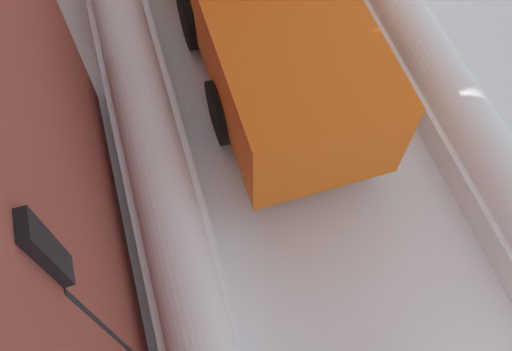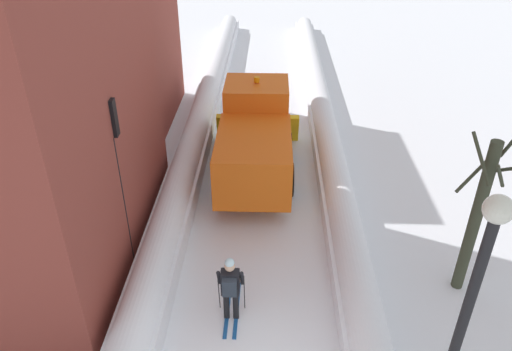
{
  "view_description": "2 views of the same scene",
  "coord_description": "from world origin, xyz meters",
  "views": [
    {
      "loc": [
        -2.23,
        2.18,
        7.6
      ],
      "look_at": [
        -1.18,
        5.62,
        1.1
      ],
      "focal_mm": 36.65,
      "sensor_mm": 36.0,
      "label": 1
    },
    {
      "loc": [
        0.34,
        -6.29,
        8.91
      ],
      "look_at": [
        -0.08,
        6.51,
        1.13
      ],
      "focal_mm": 34.37,
      "sensor_mm": 36.0,
      "label": 2
    }
  ],
  "objects": [
    {
      "name": "skier",
      "position": [
        -0.51,
        1.86,
        1.0
      ],
      "size": [
        0.62,
        1.8,
        1.81
      ],
      "color": "black",
      "rests_on": "ground"
    },
    {
      "name": "snowbank_left",
      "position": [
        -2.51,
        10.0,
        0.5
      ],
      "size": [
        1.1,
        36.0,
        1.11
      ],
      "color": "white",
      "rests_on": "ground"
    },
    {
      "name": "traffic_light_pole",
      "position": [
        -3.32,
        3.78,
        3.27
      ],
      "size": [
        0.28,
        0.42,
        4.69
      ],
      "color": "black",
      "rests_on": "ground"
    },
    {
      "name": "ground_plane",
      "position": [
        0.0,
        10.0,
        0.0
      ],
      "size": [
        80.0,
        80.0,
        0.0
      ],
      "primitive_type": "plane",
      "color": "white"
    },
    {
      "name": "street_lamp",
      "position": [
        3.28,
        -1.05,
        3.45
      ],
      "size": [
        0.4,
        0.4,
        5.48
      ],
      "color": "black",
      "rests_on": "ground"
    },
    {
      "name": "building_brick_mid",
      "position": [
        -7.73,
        12.92,
        4.18
      ],
      "size": [
        7.85,
        6.2,
        8.35
      ],
      "color": "brown",
      "rests_on": "ground"
    },
    {
      "name": "snowbank_right",
      "position": [
        2.51,
        10.0,
        0.43
      ],
      "size": [
        1.1,
        36.0,
        1.01
      ],
      "color": "white",
      "rests_on": "ground"
    },
    {
      "name": "plow_truck",
      "position": [
        -0.16,
        8.35,
        1.48
      ],
      "size": [
        3.2,
        5.98,
        3.12
      ],
      "color": "orange",
      "rests_on": "ground"
    },
    {
      "name": "bare_tree_near",
      "position": [
        5.18,
        3.12,
        2.23
      ],
      "size": [
        1.07,
        1.15,
        4.63
      ],
      "color": "#383C2B",
      "rests_on": "ground"
    }
  ]
}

